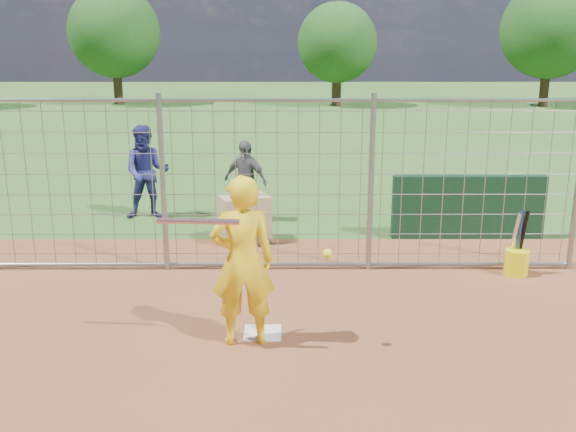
{
  "coord_description": "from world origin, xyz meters",
  "views": [
    {
      "loc": [
        0.27,
        -7.04,
        3.27
      ],
      "look_at": [
        0.3,
        0.8,
        1.15
      ],
      "focal_mm": 40.0,
      "sensor_mm": 36.0,
      "label": 1
    }
  ],
  "objects_px": {
    "batter": "(243,262)",
    "bystander_a": "(147,172)",
    "bystander_b": "(245,181)",
    "equipment_bin": "(244,219)",
    "bucket_with_bats": "(517,259)"
  },
  "relations": [
    {
      "from": "batter",
      "to": "bystander_a",
      "type": "xyz_separation_m",
      "value": [
        -2.18,
        5.38,
        -0.07
      ]
    },
    {
      "from": "batter",
      "to": "bystander_a",
      "type": "distance_m",
      "value": 5.8
    },
    {
      "from": "batter",
      "to": "bystander_b",
      "type": "xyz_separation_m",
      "value": [
        -0.29,
        5.16,
        -0.19
      ]
    },
    {
      "from": "equipment_bin",
      "to": "bystander_b",
      "type": "bearing_deg",
      "value": 70.64
    },
    {
      "from": "bucket_with_bats",
      "to": "equipment_bin",
      "type": "bearing_deg",
      "value": 158.19
    },
    {
      "from": "bystander_a",
      "to": "bystander_b",
      "type": "bearing_deg",
      "value": -12.72
    },
    {
      "from": "bystander_b",
      "to": "bucket_with_bats",
      "type": "distance_m",
      "value": 5.11
    },
    {
      "from": "bucket_with_bats",
      "to": "bystander_b",
      "type": "bearing_deg",
      "value": 144.05
    },
    {
      "from": "batter",
      "to": "bystander_b",
      "type": "relative_size",
      "value": 1.25
    },
    {
      "from": "bucket_with_bats",
      "to": "batter",
      "type": "bearing_deg",
      "value": -150.4
    },
    {
      "from": "batter",
      "to": "bucket_with_bats",
      "type": "distance_m",
      "value": 4.46
    },
    {
      "from": "bystander_a",
      "to": "equipment_bin",
      "type": "distance_m",
      "value": 2.56
    },
    {
      "from": "bystander_b",
      "to": "equipment_bin",
      "type": "height_order",
      "value": "bystander_b"
    },
    {
      "from": "bystander_b",
      "to": "equipment_bin",
      "type": "bearing_deg",
      "value": -58.9
    },
    {
      "from": "equipment_bin",
      "to": "bucket_with_bats",
      "type": "distance_m",
      "value": 4.37
    }
  ]
}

